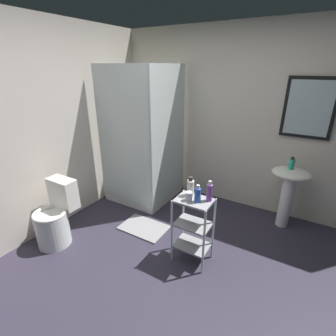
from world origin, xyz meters
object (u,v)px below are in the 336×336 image
Objects in this scene: rinse_cup at (189,196)px; bath_mat at (144,228)px; hand_soap_bottle at (291,164)px; conditioner_bottle_purple at (209,192)px; shower_stall at (146,172)px; storage_cart at (193,225)px; shampoo_bottle_blue at (198,195)px; lotion_bottle_white at (190,187)px; toilet at (55,219)px; pedestal_sink at (289,186)px.

bath_mat is at bearing 163.64° from rinse_cup.
conditioner_bottle_purple is (-0.61, -1.11, -0.04)m from hand_soap_bottle.
shower_stall is 22.09× the size of rinse_cup.
shampoo_bottle_blue is (0.04, -0.02, 0.38)m from storage_cart.
rinse_cup reaches higher than bath_mat.
hand_soap_bottle is at bearing 57.83° from storage_cart.
shower_stall is 13.17× the size of hand_soap_bottle.
shampoo_bottle_blue is at bearing -34.79° from shower_stall.
shower_stall is 1.60m from conditioner_bottle_purple.
hand_soap_bottle is at bearing 57.13° from rinse_cup.
shampoo_bottle_blue is at bearing -13.67° from bath_mat.
rinse_cup reaches higher than storage_cart.
lotion_bottle_white is (1.13, -0.79, 0.37)m from shower_stall.
storage_cart is at bearing -122.17° from hand_soap_bottle.
shampoo_bottle_blue reaches higher than toilet.
hand_soap_bottle reaches higher than conditioner_bottle_purple.
shampoo_bottle_blue is at bearing -120.21° from hand_soap_bottle.
conditioner_bottle_purple reaches higher than storage_cart.
pedestal_sink is 1.35× the size of bath_mat.
rinse_cup is 1.09m from bath_mat.
pedestal_sink is 1.47m from rinse_cup.
shower_stall is 11.03× the size of shampoo_bottle_blue.
pedestal_sink is 8.95× the size of rinse_cup.
conditioner_bottle_purple is (-0.63, -1.12, 0.25)m from pedestal_sink.
rinse_cup is 0.15× the size of bath_mat.
hand_soap_bottle is at bearing 59.79° from shampoo_bottle_blue.
shampoo_bottle_blue is (-0.71, -1.20, 0.24)m from pedestal_sink.
storage_cart is at bearing -40.89° from lotion_bottle_white.
shower_stall reaches higher than toilet.
pedestal_sink is 3.95× the size of lotion_bottle_white.
pedestal_sink is 1.41m from storage_cart.
toilet is 8.40× the size of rinse_cup.
rinse_cup is at bearing -37.22° from shower_stall.
bath_mat is (-0.78, 0.18, -0.43)m from storage_cart.
lotion_bottle_white is 0.96× the size of conditioner_bottle_purple.
toilet is 1.08m from bath_mat.
lotion_bottle_white reaches higher than bath_mat.
conditioner_bottle_purple is (0.21, -0.00, 0.00)m from lotion_bottle_white.
lotion_bottle_white is 0.34× the size of bath_mat.
bath_mat is at bearing -146.77° from hand_soap_bottle.
conditioner_bottle_purple reaches higher than bath_mat.
shampoo_bottle_blue is (1.56, 0.53, 0.50)m from toilet.
bath_mat is at bearing -146.76° from pedestal_sink.
lotion_bottle_white is at bearing -126.62° from pedestal_sink.
shower_stall is 3.33× the size of bath_mat.
shower_stall is at bearing 122.86° from bath_mat.
hand_soap_bottle is (0.74, 1.17, 0.44)m from storage_cart.
storage_cart is at bearing 156.29° from shampoo_bottle_blue.
shower_stall is 2.00m from pedestal_sink.
shower_stall is at bearing -170.66° from hand_soap_bottle.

